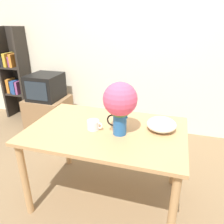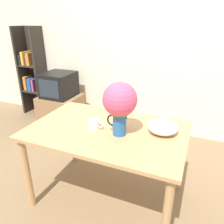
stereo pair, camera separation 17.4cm
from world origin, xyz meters
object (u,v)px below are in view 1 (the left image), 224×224
flower_vase (120,103)px  tv_set (45,87)px  white_bowl (162,124)px  coffee_mug (94,125)px

flower_vase → tv_set: 1.94m
white_bowl → flower_vase: bearing=-153.5°
flower_vase → coffee_mug: size_ratio=3.25×
coffee_mug → white_bowl: size_ratio=0.54×
white_bowl → tv_set: bearing=149.7°
white_bowl → tv_set: (-1.79, 1.05, -0.12)m
coffee_mug → white_bowl: (0.55, 0.15, 0.01)m
white_bowl → tv_set: size_ratio=0.51×
flower_vase → coffee_mug: (-0.23, 0.01, -0.23)m
white_bowl → tv_set: 2.08m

